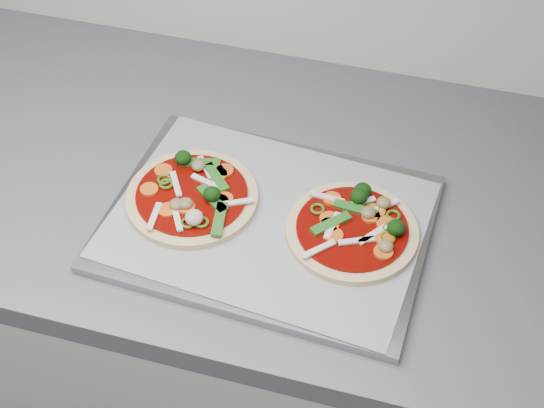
# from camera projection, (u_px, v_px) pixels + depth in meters

# --- Properties ---
(base_cabinet) EXTENTS (3.60, 0.60, 0.86)m
(base_cabinet) POSITION_uv_depth(u_px,v_px,m) (63.00, 307.00, 1.50)
(base_cabinet) COLOR silver
(base_cabinet) RESTS_ON ground
(countertop) EXTENTS (3.60, 0.60, 0.04)m
(countertop) POSITION_uv_depth(u_px,v_px,m) (5.00, 138.00, 1.18)
(countertop) COLOR #5D5D64
(countertop) RESTS_ON base_cabinet
(baking_tray) EXTENTS (0.44, 0.34, 0.01)m
(baking_tray) POSITION_uv_depth(u_px,v_px,m) (268.00, 223.00, 1.02)
(baking_tray) COLOR gray
(baking_tray) RESTS_ON countertop
(parchment) EXTENTS (0.43, 0.33, 0.00)m
(parchment) POSITION_uv_depth(u_px,v_px,m) (268.00, 219.00, 1.01)
(parchment) COLOR #9C9CA2
(parchment) RESTS_ON baking_tray
(pizza_left) EXTENTS (0.23, 0.23, 0.03)m
(pizza_left) POSITION_uv_depth(u_px,v_px,m) (193.00, 195.00, 1.03)
(pizza_left) COLOR #D6B686
(pizza_left) RESTS_ON parchment
(pizza_right) EXTENTS (0.21, 0.21, 0.03)m
(pizza_right) POSITION_uv_depth(u_px,v_px,m) (355.00, 227.00, 0.99)
(pizza_right) COLOR #D6B686
(pizza_right) RESTS_ON parchment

